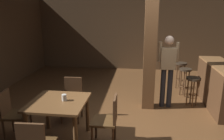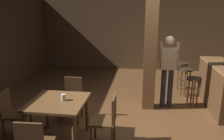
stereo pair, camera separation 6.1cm
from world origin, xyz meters
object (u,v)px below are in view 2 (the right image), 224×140
chair_east (107,118)px  bar_stool_mid (186,76)px  bar_counter (216,86)px  bar_stool_far (182,70)px  bar_stool_near (193,85)px  dining_table (58,108)px  chair_west (12,111)px  standing_person (168,67)px  chair_north (72,96)px  napkin_cup (63,97)px

chair_east → bar_stool_mid: (1.74, 2.57, 0.05)m
bar_counter → bar_stool_far: bearing=116.2°
bar_stool_near → dining_table: bearing=-145.2°
chair_west → standing_person: standing_person is taller
standing_person → chair_west: bearing=-149.3°
chair_north → bar_stool_mid: bearing=33.0°
bar_counter → standing_person: bearing=-171.8°
dining_table → standing_person: (2.02, 1.74, 0.36)m
bar_stool_mid → chair_north: bearing=-147.0°
dining_table → bar_counter: size_ratio=0.50×
bar_stool_far → chair_north: bearing=-139.2°
dining_table → chair_north: chair_north is taller
chair_east → bar_stool_far: bearing=61.1°
dining_table → chair_east: bearing=-0.5°
napkin_cup → bar_counter: size_ratio=0.06×
chair_west → bar_counter: (4.07, 1.89, 0.03)m
chair_east → napkin_cup: (-0.77, 0.04, 0.32)m
dining_table → chair_west: bearing=179.2°
standing_person → bar_stool_near: (0.63, 0.11, -0.46)m
napkin_cup → bar_counter: bar_counter is taller
chair_west → chair_north: size_ratio=1.00×
bar_stool_mid → bar_stool_far: bearing=92.1°
chair_east → bar_counter: 3.00m
bar_stool_near → bar_stool_far: bar_stool_far is taller
chair_east → chair_north: size_ratio=1.00×
bar_stool_near → bar_stool_far: bearing=92.9°
bar_stool_mid → bar_stool_far: bar_stool_far is taller
standing_person → bar_stool_mid: bearing=54.5°
dining_table → napkin_cup: bearing=17.5°
bar_counter → chair_west: bearing=-155.1°
bar_stool_mid → chair_west: bearing=-143.8°
chair_north → bar_stool_near: 2.86m
chair_north → standing_person: size_ratio=0.52×
bar_stool_far → dining_table: bearing=-129.7°
standing_person → chair_north: bearing=-156.7°
bar_stool_near → bar_stool_far: 1.27m
chair_north → bar_counter: (3.21, 1.05, 0.03)m
standing_person → bar_counter: size_ratio=0.90×
dining_table → chair_west: 0.89m
chair_east → bar_stool_far: size_ratio=1.12×
bar_counter → bar_stool_near: 0.53m
dining_table → standing_person: bearing=40.7°
dining_table → bar_stool_mid: dining_table is taller
chair_east → napkin_cup: 0.83m
bar_stool_near → bar_stool_far: size_ratio=0.91×
chair_north → standing_person: standing_person is taller
bar_counter → bar_stool_mid: (-0.57, 0.66, 0.02)m
chair_west → bar_stool_far: size_ratio=1.12×
chair_east → bar_stool_near: (1.79, 1.85, 0.04)m
dining_table → bar_stool_mid: 3.66m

